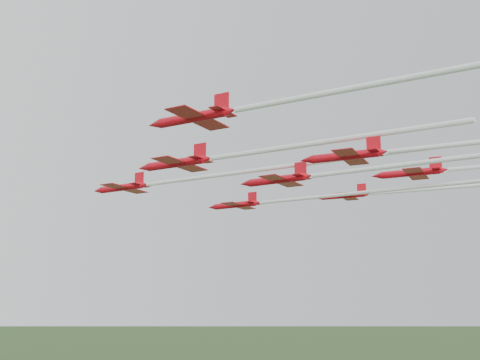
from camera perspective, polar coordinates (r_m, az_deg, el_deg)
jet_lead at (r=98.09m, az=-4.77°, el=0.12°), size 24.76×57.05×2.87m
jet_row2_left at (r=79.51m, az=-0.91°, el=2.35°), size 19.70×43.26×2.92m
jet_row2_right at (r=100.25m, az=5.74°, el=-1.77°), size 21.46×49.29×2.50m
jet_row3_left at (r=60.37m, az=7.10°, el=7.99°), size 24.72×55.20×2.71m
jet_row3_mid at (r=84.20m, az=10.29°, el=0.82°), size 20.78×48.45×2.79m
jet_row3_right at (r=108.87m, az=16.76°, el=-0.88°), size 26.48×49.33×2.45m
jet_row4_left at (r=69.07m, az=17.55°, el=2.99°), size 21.55×39.70×2.44m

